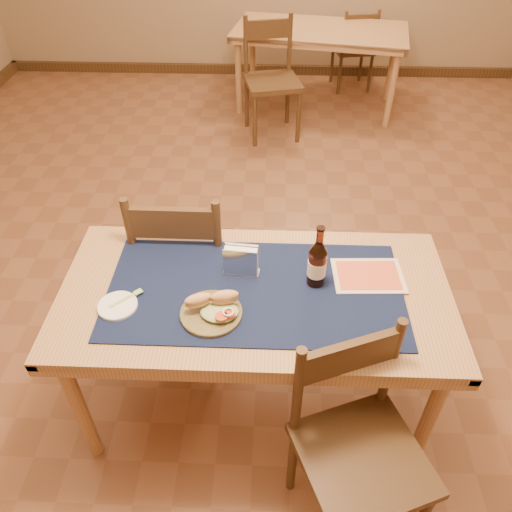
{
  "coord_description": "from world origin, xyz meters",
  "views": [
    {
      "loc": [
        0.06,
        -2.24,
        2.19
      ],
      "look_at": [
        0.0,
        -0.7,
        0.85
      ],
      "focal_mm": 35.0,
      "sensor_mm": 36.0,
      "label": 1
    }
  ],
  "objects_px": {
    "sandwich_plate": "(213,310)",
    "back_table": "(320,38)",
    "beer_bottle": "(317,263)",
    "napkin_holder": "(241,261)",
    "main_table": "(255,304)",
    "chair_main_near": "(358,445)",
    "chair_main_far": "(185,260)"
  },
  "relations": [
    {
      "from": "main_table",
      "to": "back_table",
      "type": "xyz_separation_m",
      "value": [
        0.47,
        3.44,
        0.0
      ]
    },
    {
      "from": "chair_main_far",
      "to": "beer_bottle",
      "type": "height_order",
      "value": "beer_bottle"
    },
    {
      "from": "chair_main_far",
      "to": "sandwich_plate",
      "type": "bearing_deg",
      "value": -69.55
    },
    {
      "from": "main_table",
      "to": "napkin_holder",
      "type": "relative_size",
      "value": 10.15
    },
    {
      "from": "main_table",
      "to": "beer_bottle",
      "type": "distance_m",
      "value": 0.32
    },
    {
      "from": "chair_main_far",
      "to": "napkin_holder",
      "type": "xyz_separation_m",
      "value": [
        0.31,
        -0.34,
        0.3
      ]
    },
    {
      "from": "beer_bottle",
      "to": "napkin_holder",
      "type": "relative_size",
      "value": 1.82
    },
    {
      "from": "chair_main_near",
      "to": "napkin_holder",
      "type": "distance_m",
      "value": 0.84
    },
    {
      "from": "main_table",
      "to": "chair_main_far",
      "type": "height_order",
      "value": "chair_main_far"
    },
    {
      "from": "back_table",
      "to": "chair_main_far",
      "type": "relative_size",
      "value": 1.72
    },
    {
      "from": "main_table",
      "to": "chair_main_near",
      "type": "bearing_deg",
      "value": -52.54
    },
    {
      "from": "sandwich_plate",
      "to": "main_table",
      "type": "bearing_deg",
      "value": 41.9
    },
    {
      "from": "sandwich_plate",
      "to": "chair_main_near",
      "type": "bearing_deg",
      "value": -34.24
    },
    {
      "from": "chair_main_near",
      "to": "beer_bottle",
      "type": "height_order",
      "value": "beer_bottle"
    },
    {
      "from": "sandwich_plate",
      "to": "back_table",
      "type": "bearing_deg",
      "value": 80.11
    },
    {
      "from": "sandwich_plate",
      "to": "beer_bottle",
      "type": "xyz_separation_m",
      "value": [
        0.4,
        0.19,
        0.08
      ]
    },
    {
      "from": "main_table",
      "to": "sandwich_plate",
      "type": "distance_m",
      "value": 0.24
    },
    {
      "from": "main_table",
      "to": "napkin_holder",
      "type": "xyz_separation_m",
      "value": [
        -0.06,
        0.1,
        0.15
      ]
    },
    {
      "from": "main_table",
      "to": "chair_main_near",
      "type": "height_order",
      "value": "chair_main_near"
    },
    {
      "from": "back_table",
      "to": "chair_main_far",
      "type": "bearing_deg",
      "value": -105.68
    },
    {
      "from": "chair_main_near",
      "to": "napkin_holder",
      "type": "xyz_separation_m",
      "value": [
        -0.46,
        0.62,
        0.33
      ]
    },
    {
      "from": "chair_main_near",
      "to": "sandwich_plate",
      "type": "relative_size",
      "value": 3.85
    },
    {
      "from": "back_table",
      "to": "beer_bottle",
      "type": "height_order",
      "value": "beer_bottle"
    },
    {
      "from": "napkin_holder",
      "to": "sandwich_plate",
      "type": "bearing_deg",
      "value": -110.97
    },
    {
      "from": "chair_main_near",
      "to": "main_table",
      "type": "bearing_deg",
      "value": 127.46
    },
    {
      "from": "sandwich_plate",
      "to": "napkin_holder",
      "type": "xyz_separation_m",
      "value": [
        0.09,
        0.24,
        0.04
      ]
    },
    {
      "from": "sandwich_plate",
      "to": "napkin_holder",
      "type": "height_order",
      "value": "napkin_holder"
    },
    {
      "from": "back_table",
      "to": "sandwich_plate",
      "type": "relative_size",
      "value": 7.02
    },
    {
      "from": "back_table",
      "to": "napkin_holder",
      "type": "bearing_deg",
      "value": -99.05
    },
    {
      "from": "beer_bottle",
      "to": "napkin_holder",
      "type": "height_order",
      "value": "beer_bottle"
    },
    {
      "from": "main_table",
      "to": "sandwich_plate",
      "type": "height_order",
      "value": "sandwich_plate"
    },
    {
      "from": "chair_main_far",
      "to": "chair_main_near",
      "type": "height_order",
      "value": "chair_main_far"
    }
  ]
}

